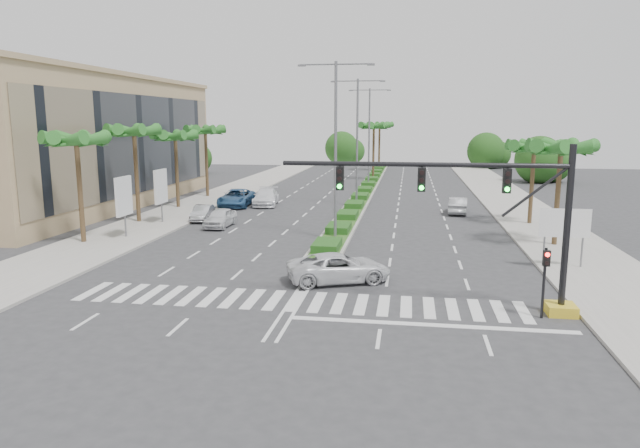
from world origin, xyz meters
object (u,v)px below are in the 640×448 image
Objects in this scene: car_parked_d at (266,197)px; car_right at (458,205)px; car_parked_b at (203,213)px; car_crossing at (339,268)px; car_parked_c at (237,198)px; car_parked_a at (220,218)px.

car_parked_d reaches higher than car_right.
car_parked_b is at bearing 24.53° from car_right.
car_parked_c is at bearing 6.52° from car_crossing.
car_right is at bearing -39.82° from car_crossing.
car_parked_d is 1.23× the size of car_right.
car_crossing is (12.95, -24.47, -0.09)m from car_parked_c.
car_right is (7.80, 23.37, 0.00)m from car_crossing.
car_right reaches higher than car_parked_a.
car_parked_c reaches higher than car_parked_d.
car_right is at bearing 11.45° from car_parked_b.
car_crossing is at bearing -57.69° from car_parked_b.
car_crossing is (10.34, -25.65, -0.06)m from car_parked_d.
car_right is at bearing -5.71° from car_parked_c.
car_crossing is (13.35, -16.34, 0.10)m from car_parked_b.
car_parked_d is at bearing 21.78° from car_parked_c.
car_right is at bearing 28.00° from car_parked_a.
car_parked_a is 0.80× the size of car_crossing.
car_parked_c reaches higher than car_parked_b.
car_right is (18.14, -2.28, -0.06)m from car_parked_d.
car_parked_b is at bearing 17.89° from car_crossing.
car_parked_c is (-1.96, 10.64, 0.10)m from car_parked_a.
car_crossing is at bearing -64.81° from car_parked_c.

